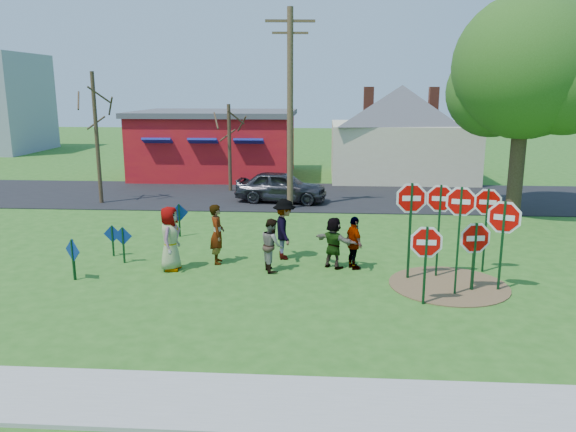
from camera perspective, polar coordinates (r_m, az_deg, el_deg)
name	(u,v)px	position (r m, az deg, el deg)	size (l,w,h in m)	color
ground	(286,270)	(16.55, -0.23, -5.55)	(120.00, 120.00, 0.00)	#285D1A
sidewalk	(255,403)	(9.99, -3.33, -18.45)	(22.00, 1.80, 0.08)	#9E9E99
road	(302,196)	(27.68, 1.46, 2.03)	(120.00, 7.50, 0.04)	black
dirt_patch	(448,285)	(15.93, 15.99, -6.76)	(3.20, 3.20, 0.03)	brown
red_building	(216,143)	(34.46, -7.30, 7.34)	(9.40, 7.69, 3.90)	#A2101C
cream_house	(401,128)	(34.02, 11.37, 8.75)	(9.40, 9.40, 6.50)	beige
stop_sign_a	(426,248)	(14.04, 13.85, -3.21)	(1.07, 0.07, 2.12)	#0E3618
stop_sign_b	(440,207)	(16.05, 15.18, 0.87)	(1.04, 0.16, 2.78)	#0E3618
stop_sign_c	(460,216)	(14.74, 17.07, 0.05)	(1.00, 0.24, 2.97)	#0E3618
stop_sign_d	(487,209)	(16.93, 19.58, 0.65)	(1.04, 0.19, 2.59)	#0E3618
stop_sign_e	(475,243)	(15.35, 18.46, -2.59)	(1.10, 0.22, 1.99)	#0E3618
stop_sign_f	(504,224)	(15.50, 21.06, -0.76)	(1.08, 0.46, 2.56)	#0E3618
stop_sign_g	(411,209)	(15.69, 12.37, 0.73)	(1.14, 0.08, 2.88)	#0E3618
blue_diamond_a	(73,255)	(16.65, -21.01, -3.71)	(0.56, 0.38, 1.18)	#0E3618
blue_diamond_b	(123,241)	(17.78, -16.40, -2.42)	(0.57, 0.05, 1.14)	#0E3618
blue_diamond_c	(113,237)	(18.61, -17.40, -2.07)	(0.57, 0.05, 1.02)	#0E3618
blue_diamond_d	(179,217)	(20.44, -11.00, -0.06)	(0.59, 0.35, 1.21)	#0E3618
person_a	(170,238)	(16.71, -11.89, -2.25)	(0.93, 0.60, 1.90)	#3D4C83
person_b	(217,234)	(17.12, -7.21, -1.83)	(0.67, 0.44, 1.83)	#26735A
person_c	(272,245)	(16.33, -1.66, -2.95)	(0.76, 0.59, 1.56)	brown
person_d	(284,229)	(17.43, -0.37, -1.36)	(1.22, 0.70, 1.89)	#313236
person_e	(354,243)	(16.58, 6.72, -2.74)	(0.93, 0.39, 1.59)	#4B2652
person_f	(334,243)	(16.63, 4.66, -2.71)	(1.43, 0.46, 1.54)	#205A2D
suv	(281,187)	(26.11, -0.69, 3.01)	(1.70, 4.21, 1.44)	#2D2C32
utility_pole	(290,106)	(24.31, 0.22, 11.09)	(2.08, 0.33, 8.49)	#4C3823
leafy_tree	(529,75)	(24.85, 23.25, 13.04)	(6.27, 5.72, 8.92)	#382819
bare_tree_west	(95,119)	(26.97, -18.98, 9.26)	(1.80, 1.80, 5.95)	#382819
bare_tree_east	(229,135)	(28.88, -5.99, 8.14)	(1.80, 1.80, 4.45)	#382819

